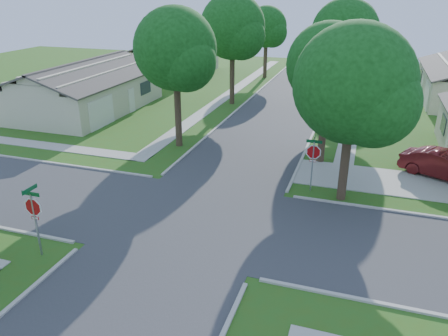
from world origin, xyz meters
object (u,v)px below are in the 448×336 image
at_px(tree_w_near, 176,53).
at_px(car_curb_east, 313,79).
at_px(tree_w_far, 267,29).
at_px(car_curb_west, 304,65).
at_px(tree_e_near, 329,69).
at_px(tree_e_far, 353,27).
at_px(tree_e_mid, 345,36).
at_px(tree_w_mid, 233,30).
at_px(stop_sign_sw, 34,210).
at_px(stop_sign_ne, 313,154).
at_px(house_nw_near, 86,93).
at_px(car_driveway, 444,165).
at_px(house_nw_far, 169,62).
at_px(tree_ne_corner, 355,89).

bearing_deg(tree_w_near, car_curb_east, 75.50).
xyz_separation_m(tree_w_far, car_curb_west, (3.45, 6.99, -4.90)).
distance_m(tree_e_near, tree_e_far, 25.00).
bearing_deg(tree_e_mid, tree_w_mid, 180.00).
bearing_deg(stop_sign_sw, car_curb_east, 80.77).
bearing_deg(tree_e_far, stop_sign_ne, -90.10).
distance_m(house_nw_near, car_driveway, 28.19).
distance_m(tree_e_near, tree_w_far, 26.71).
xyz_separation_m(stop_sign_sw, tree_w_near, (0.06, 13.71, 4.08)).
xyz_separation_m(tree_w_mid, car_curb_east, (5.84, 10.59, -5.85)).
distance_m(tree_w_far, car_driveway, 30.38).
bearing_deg(tree_e_far, tree_w_mid, -125.85).
height_order(house_nw_near, car_driveway, house_nw_near).
bearing_deg(stop_sign_ne, tree_e_mid, 89.80).
bearing_deg(tree_w_far, tree_w_mid, -89.95).
bearing_deg(house_nw_near, house_nw_far, 90.00).
bearing_deg(stop_sign_sw, stop_sign_ne, 45.00).
bearing_deg(tree_e_near, house_nw_near, 163.89).
relative_size(tree_e_near, car_curb_west, 1.99).
relative_size(tree_e_mid, car_curb_east, 2.48).
bearing_deg(tree_e_mid, house_nw_far, 152.09).
distance_m(stop_sign_ne, tree_ne_corner, 3.96).
bearing_deg(tree_ne_corner, tree_e_mid, 95.45).
height_order(tree_w_near, house_nw_near, tree_w_near).
distance_m(tree_e_near, tree_w_mid, 15.26).
height_order(stop_sign_ne, tree_ne_corner, tree_ne_corner).
height_order(tree_e_far, tree_ne_corner, tree_e_far).
bearing_deg(stop_sign_sw, tree_e_near, 55.41).
bearing_deg(car_curb_east, tree_w_far, 150.54).
bearing_deg(house_nw_far, stop_sign_sw, -72.90).
bearing_deg(tree_w_mid, tree_e_mid, -0.00).
height_order(tree_w_mid, house_nw_near, tree_w_mid).
distance_m(tree_w_mid, house_nw_near, 13.77).
xyz_separation_m(tree_e_mid, tree_w_mid, (-9.40, 0.00, 0.24)).
bearing_deg(tree_e_far, house_nw_far, -174.47).
height_order(stop_sign_sw, house_nw_near, house_nw_near).
height_order(tree_w_near, tree_w_far, tree_w_near).
xyz_separation_m(stop_sign_sw, tree_e_mid, (9.46, 25.71, 4.22)).
distance_m(stop_sign_sw, house_nw_far, 38.40).
relative_size(tree_w_far, house_nw_far, 0.59).
bearing_deg(house_nw_near, car_curb_east, 44.01).
bearing_deg(car_driveway, tree_w_far, 57.28).
bearing_deg(stop_sign_sw, tree_ne_corner, 38.84).
bearing_deg(tree_w_far, tree_ne_corner, -69.72).
bearing_deg(tree_w_mid, house_nw_far, 135.93).
height_order(tree_e_near, tree_e_mid, tree_e_mid).
xyz_separation_m(stop_sign_ne, car_driveway, (6.77, 4.00, -1.28)).
relative_size(tree_e_far, tree_w_near, 0.97).
bearing_deg(car_curb_west, tree_w_near, 77.61).
xyz_separation_m(tree_e_near, tree_w_near, (-9.40, 0.00, 0.47)).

